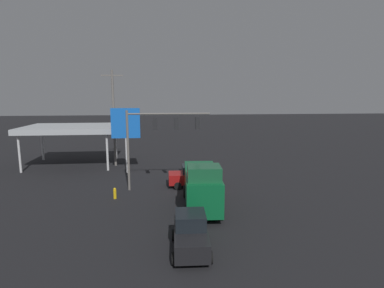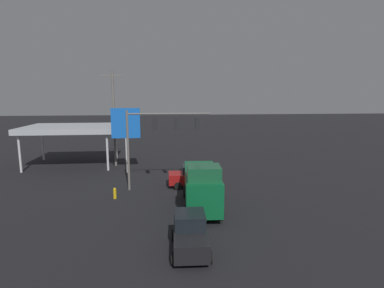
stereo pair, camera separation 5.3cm
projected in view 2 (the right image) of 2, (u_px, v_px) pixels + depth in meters
ground_plane at (194, 192)px, 25.21m from camera, size 200.00×200.00×0.00m
traffic_signal_assembly at (159, 131)px, 25.14m from camera, size 7.01×0.43×6.80m
utility_pole at (114, 116)px, 33.70m from camera, size 2.40×0.26×10.78m
gas_station_canopy at (71, 129)px, 34.26m from camera, size 10.14×7.39×4.57m
price_sign at (126, 126)px, 30.65m from camera, size 2.93×0.27×6.73m
hatchback_crossing at (190, 233)px, 15.55m from camera, size 2.10×3.87×1.97m
delivery_truck at (202, 185)px, 21.25m from camera, size 2.88×6.93×3.58m
sedan_waiting at (193, 176)px, 26.59m from camera, size 4.42×2.11×1.93m
fire_hydrant at (115, 193)px, 23.45m from camera, size 0.24×0.24×0.88m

